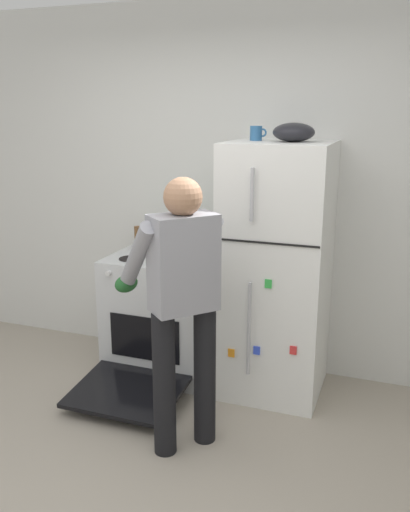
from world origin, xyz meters
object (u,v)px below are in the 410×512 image
object	(u,v)px
stove_range	(162,315)
mixing_bowl	(294,132)
refrigerator	(276,271)
red_pot	(179,251)
coffee_mug	(256,133)
person_cook	(181,292)
pepper_mill	(137,236)

from	to	relation	value
stove_range	mixing_bowl	bearing A→B (deg)	1.09
refrigerator	red_pot	size ratio (longest dim) A/B	4.77
coffee_mug	person_cook	bearing A→B (deg)	-100.54
refrigerator	person_cook	distance (m)	0.93
pepper_mill	mixing_bowl	bearing A→B (deg)	-9.18
pepper_mill	mixing_bowl	world-z (taller)	mixing_bowl
mixing_bowl	pepper_mill	bearing A→B (deg)	170.82
refrigerator	stove_range	distance (m)	0.96
person_cook	red_pot	bearing A→B (deg)	113.42
refrigerator	mixing_bowl	distance (m)	0.93
person_cook	coffee_mug	bearing A→B (deg)	79.46
stove_range	person_cook	xyz separation A→B (m)	(0.51, -0.84, 0.52)
pepper_mill	stove_range	bearing A→B (deg)	-35.98
pepper_mill	coffee_mug	bearing A→B (deg)	-8.70
refrigerator	pepper_mill	xyz separation A→B (m)	(-1.16, 0.20, 0.11)
coffee_mug	pepper_mill	bearing A→B (deg)	171.30
pepper_mill	person_cook	bearing A→B (deg)	-52.58
pepper_mill	red_pot	bearing A→B (deg)	-28.52
refrigerator	mixing_bowl	xyz separation A→B (m)	(0.08, 0.00, 0.93)
person_cook	mixing_bowl	bearing A→B (deg)	63.59
pepper_mill	mixing_bowl	xyz separation A→B (m)	(1.24, -0.20, 0.82)
red_pot	pepper_mill	distance (m)	0.52
refrigerator	stove_range	size ratio (longest dim) A/B	1.44
red_pot	stove_range	bearing A→B (deg)	168.61
stove_range	red_pot	world-z (taller)	red_pot
red_pot	refrigerator	bearing A→B (deg)	4.08
person_cook	mixing_bowl	xyz separation A→B (m)	(0.43, 0.86, 0.84)
red_pot	pepper_mill	world-z (taller)	pepper_mill
stove_range	pepper_mill	world-z (taller)	pepper_mill
red_pot	person_cook	bearing A→B (deg)	-66.58
refrigerator	mixing_bowl	bearing A→B (deg)	0.22
stove_range	pepper_mill	size ratio (longest dim) A/B	7.68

